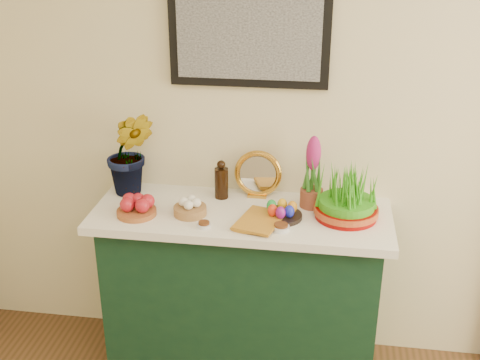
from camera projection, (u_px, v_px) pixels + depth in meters
name	position (u px, v px, depth m)	size (l,w,h in m)	color
room	(451.00, 330.00, 0.72)	(4.50, 4.54, 2.72)	brown
sideboard	(241.00, 294.00, 3.01)	(1.30, 0.45, 0.85)	#12331C
tablecloth	(242.00, 215.00, 2.84)	(1.40, 0.55, 0.04)	silver
hyacinth_green	(129.00, 139.00, 2.90)	(0.28, 0.24, 0.57)	#307120
apple_bowl	(136.00, 207.00, 2.77)	(0.24, 0.24, 0.09)	#954F26
garlic_basket	(190.00, 208.00, 2.78)	(0.20, 0.20, 0.09)	#A47942
vinegar_cruet	(221.00, 181.00, 2.93)	(0.07, 0.07, 0.20)	black
mirror	(258.00, 174.00, 2.94)	(0.24, 0.07, 0.24)	gold
book	(241.00, 217.00, 2.74)	(0.17, 0.24, 0.03)	#B97A1F
spice_dish_left	(204.00, 225.00, 2.68)	(0.06, 0.06, 0.03)	silver
spice_dish_right	(281.00, 227.00, 2.65)	(0.08, 0.08, 0.03)	silver
egg_plate	(281.00, 212.00, 2.75)	(0.22, 0.22, 0.08)	black
hyacinth_pink	(312.00, 175.00, 2.81)	(0.11, 0.11, 0.35)	brown
wheatgrass_sabzeh	(347.00, 196.00, 2.73)	(0.30, 0.30, 0.24)	#810502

